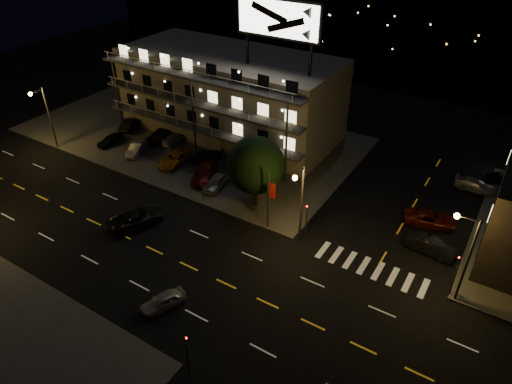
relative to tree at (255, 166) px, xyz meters
The scene contains 28 objects.
ground 12.06m from the tree, 100.36° to the right, with size 140.00×140.00×0.00m, color black.
curb_nw 18.94m from the tree, 150.52° to the left, with size 44.00×24.00×0.15m, color #373735.
motel 17.62m from the tree, 132.74° to the left, with size 28.00×13.80×18.10m.
streetlight_nw 28.17m from the tree, behind, with size 0.44×1.92×8.00m.
streetlight_nc 7.17m from the tree, 24.91° to the right, with size 0.44×1.92×8.00m.
streetlight_ne 20.31m from the tree, ahead, with size 1.92×0.44×8.00m.
signal_nw 7.70m from the tree, 19.34° to the right, with size 0.20×0.27×4.60m.
signal_sw 20.77m from the tree, 70.21° to the right, with size 0.20×0.27×4.60m.
signal_ne 20.25m from the tree, ahead, with size 0.27×0.20×4.60m.
banner_north 4.18m from the tree, 39.63° to the right, with size 0.83×0.16×6.40m.
stop_sign 6.26m from the tree, 154.54° to the right, with size 0.91×0.11×2.61m.
tree is the anchor object (origin of this frame).
lot_car_0 23.07m from the tree, behind, with size 1.47×3.66×1.25m, color black.
lot_car_1 18.62m from the tree, behind, with size 1.37×3.92×1.29m, color gray.
lot_car_2 13.17m from the tree, behind, with size 2.17×4.70×1.31m, color orange.
lot_car_3 8.48m from the tree, behind, with size 2.12×5.22×1.52m, color #5A160C.
lot_car_4 6.49m from the tree, behind, with size 1.63×4.06×1.38m, color gray.
lot_car_5 24.75m from the tree, 165.31° to the left, with size 1.58×4.53×1.49m, color black.
lot_car_6 19.52m from the tree, 161.92° to the left, with size 2.21×4.78×1.33m, color black.
lot_car_7 17.54m from the tree, 158.55° to the left, with size 1.71×4.20×1.22m, color gray.
lot_car_8 11.40m from the tree, 155.15° to the left, with size 1.58×3.93×1.34m, color black.
lot_car_9 9.17m from the tree, 133.27° to the left, with size 1.54×4.40×1.45m, color #5A160C.
side_car_0 17.85m from the tree, ahead, with size 1.56×4.46×1.47m, color black.
side_car_1 17.76m from the tree, 20.97° to the left, with size 2.29×4.96×1.38m, color #5A160C.
side_car_2 24.39m from the tree, 38.67° to the left, with size 1.77×4.35×1.26m, color gray.
side_car_3 28.38m from the tree, 40.74° to the left, with size 1.51×3.76×1.28m, color black.
road_car_east 16.18m from the tree, 85.36° to the right, with size 1.47×3.66×1.25m, color gray.
road_car_west 12.69m from the tree, 131.96° to the right, with size 2.51×5.43×1.51m, color black.
Camera 1 is at (22.59, -21.85, 27.43)m, focal length 32.00 mm.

